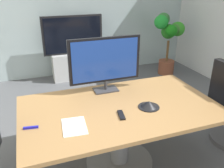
{
  "coord_description": "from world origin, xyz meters",
  "views": [
    {
      "loc": [
        -0.69,
        -2.17,
        1.94
      ],
      "look_at": [
        0.14,
        0.14,
        0.88
      ],
      "focal_mm": 38.83,
      "sensor_mm": 36.0,
      "label": 1
    }
  ],
  "objects_px": {
    "tv_monitor": "(105,61)",
    "conference_phone": "(149,105)",
    "conference_table": "(120,120)",
    "wall_display_unit": "(74,58)",
    "potted_plant": "(168,36)",
    "remote_control": "(121,115)"
  },
  "relations": [
    {
      "from": "tv_monitor",
      "to": "conference_table",
      "type": "bearing_deg",
      "value": -87.71
    },
    {
      "from": "wall_display_unit",
      "to": "potted_plant",
      "type": "bearing_deg",
      "value": -11.25
    },
    {
      "from": "conference_table",
      "to": "potted_plant",
      "type": "distance_m",
      "value": 3.11
    },
    {
      "from": "wall_display_unit",
      "to": "remote_control",
      "type": "bearing_deg",
      "value": -92.38
    },
    {
      "from": "conference_table",
      "to": "remote_control",
      "type": "relative_size",
      "value": 11.96
    },
    {
      "from": "wall_display_unit",
      "to": "conference_table",
      "type": "bearing_deg",
      "value": -91.26
    },
    {
      "from": "wall_display_unit",
      "to": "conference_phone",
      "type": "xyz_separation_m",
      "value": [
        0.21,
        -2.86,
        0.32
      ]
    },
    {
      "from": "conference_table",
      "to": "wall_display_unit",
      "type": "bearing_deg",
      "value": 88.74
    },
    {
      "from": "tv_monitor",
      "to": "potted_plant",
      "type": "relative_size",
      "value": 0.64
    },
    {
      "from": "potted_plant",
      "to": "conference_phone",
      "type": "bearing_deg",
      "value": -125.52
    },
    {
      "from": "conference_table",
      "to": "conference_phone",
      "type": "xyz_separation_m",
      "value": [
        0.27,
        -0.12,
        0.2
      ]
    },
    {
      "from": "tv_monitor",
      "to": "remote_control",
      "type": "relative_size",
      "value": 4.94
    },
    {
      "from": "conference_table",
      "to": "wall_display_unit",
      "type": "distance_m",
      "value": 2.74
    },
    {
      "from": "conference_table",
      "to": "conference_phone",
      "type": "relative_size",
      "value": 9.24
    },
    {
      "from": "tv_monitor",
      "to": "conference_phone",
      "type": "relative_size",
      "value": 3.82
    },
    {
      "from": "conference_phone",
      "to": "remote_control",
      "type": "relative_size",
      "value": 1.29
    },
    {
      "from": "conference_table",
      "to": "tv_monitor",
      "type": "distance_m",
      "value": 0.69
    },
    {
      "from": "tv_monitor",
      "to": "conference_phone",
      "type": "distance_m",
      "value": 0.71
    },
    {
      "from": "conference_table",
      "to": "remote_control",
      "type": "xyz_separation_m",
      "value": [
        -0.06,
        -0.18,
        0.18
      ]
    },
    {
      "from": "tv_monitor",
      "to": "wall_display_unit",
      "type": "height_order",
      "value": "tv_monitor"
    },
    {
      "from": "potted_plant",
      "to": "wall_display_unit",
      "type": "bearing_deg",
      "value": 168.75
    },
    {
      "from": "wall_display_unit",
      "to": "potted_plant",
      "type": "relative_size",
      "value": 1.0
    }
  ]
}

